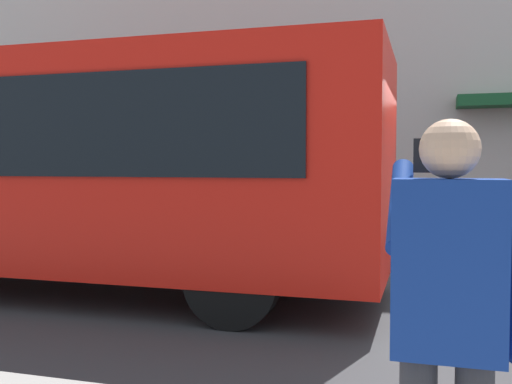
# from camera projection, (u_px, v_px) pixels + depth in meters

# --- Properties ---
(ground_plane) EXTENTS (60.00, 60.00, 0.00)m
(ground_plane) POSITION_uv_depth(u_px,v_px,m) (362.00, 303.00, 7.01)
(ground_plane) COLOR #38383A
(red_bus) EXTENTS (9.05, 2.54, 3.08)m
(red_bus) POSITION_uv_depth(u_px,v_px,m) (45.00, 164.00, 7.79)
(red_bus) COLOR red
(red_bus) RESTS_ON ground_plane
(pedestrian_photographer) EXTENTS (0.53, 0.52, 1.70)m
(pedestrian_photographer) POSITION_uv_depth(u_px,v_px,m) (448.00, 310.00, 2.16)
(pedestrian_photographer) COLOR #2D2D33
(pedestrian_photographer) RESTS_ON sidewalk_curb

